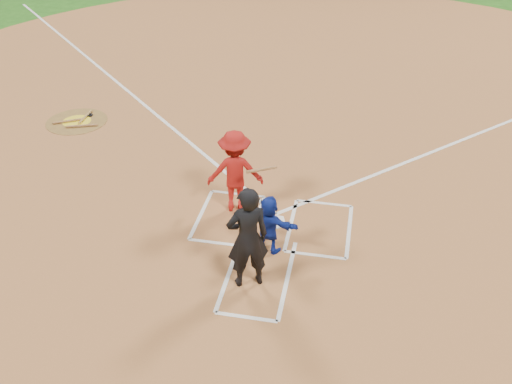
% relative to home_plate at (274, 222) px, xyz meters
% --- Properties ---
extents(ground, '(120.00, 120.00, 0.00)m').
position_rel_home_plate_xyz_m(ground, '(0.00, 0.00, -0.02)').
color(ground, '#205715').
rests_on(ground, ground).
extents(home_plate_dirt, '(28.00, 28.00, 0.01)m').
position_rel_home_plate_xyz_m(home_plate_dirt, '(0.00, 6.00, -0.01)').
color(home_plate_dirt, '#9A5D32').
rests_on(home_plate_dirt, ground).
extents(home_plate, '(0.60, 0.60, 0.02)m').
position_rel_home_plate_xyz_m(home_plate, '(0.00, 0.00, 0.00)').
color(home_plate, white).
rests_on(home_plate, home_plate_dirt).
extents(on_deck_circle, '(1.70, 1.70, 0.01)m').
position_rel_home_plate_xyz_m(on_deck_circle, '(-6.26, 3.66, -0.00)').
color(on_deck_circle, brown).
rests_on(on_deck_circle, home_plate_dirt).
extents(on_deck_logo, '(0.80, 0.80, 0.00)m').
position_rel_home_plate_xyz_m(on_deck_logo, '(-6.26, 3.66, 0.00)').
color(on_deck_logo, yellow).
rests_on(on_deck_logo, on_deck_circle).
extents(on_deck_bat_a, '(0.08, 0.84, 0.06)m').
position_rel_home_plate_xyz_m(on_deck_bat_a, '(-6.11, 3.91, 0.03)').
color(on_deck_bat_a, olive).
rests_on(on_deck_bat_a, on_deck_circle).
extents(on_deck_bat_b, '(0.76, 0.48, 0.06)m').
position_rel_home_plate_xyz_m(on_deck_bat_b, '(-6.46, 3.56, 0.03)').
color(on_deck_bat_b, brown).
rests_on(on_deck_bat_b, on_deck_circle).
extents(on_deck_bat_c, '(0.81, 0.35, 0.06)m').
position_rel_home_plate_xyz_m(on_deck_bat_c, '(-5.96, 3.36, 0.03)').
color(on_deck_bat_c, brown).
rests_on(on_deck_bat_c, on_deck_circle).
extents(bat_weight_donut, '(0.19, 0.19, 0.05)m').
position_rel_home_plate_xyz_m(bat_weight_donut, '(-6.06, 4.06, 0.03)').
color(bat_weight_donut, black).
rests_on(bat_weight_donut, on_deck_circle).
extents(catcher, '(1.20, 0.71, 1.23)m').
position_rel_home_plate_xyz_m(catcher, '(0.06, -0.91, 0.61)').
color(catcher, '#122796').
rests_on(catcher, home_plate_dirt).
extents(umpire, '(0.89, 0.76, 2.06)m').
position_rel_home_plate_xyz_m(umpire, '(-0.15, -1.93, 1.02)').
color(umpire, black).
rests_on(umpire, home_plate_dirt).
extents(chalk_markings, '(28.35, 17.32, 0.01)m').
position_rel_home_plate_xyz_m(chalk_markings, '(0.00, 5.29, -0.01)').
color(chalk_markings, white).
rests_on(chalk_markings, home_plate_dirt).
extents(batter_at_plate, '(1.53, 0.98, 1.86)m').
position_rel_home_plate_xyz_m(batter_at_plate, '(-0.90, 0.37, 0.92)').
color(batter_at_plate, '#A61512').
rests_on(batter_at_plate, home_plate_dirt).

